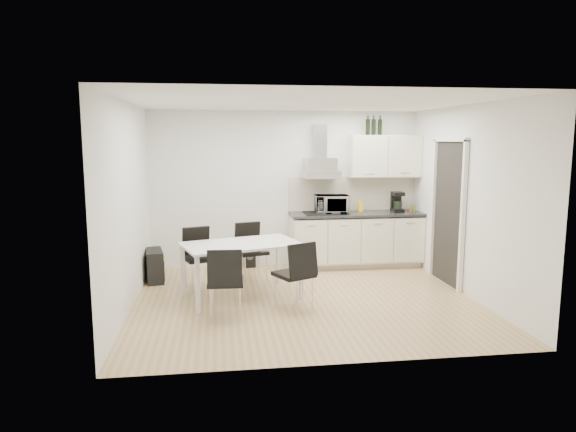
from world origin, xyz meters
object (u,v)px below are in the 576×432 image
at_px(chair_far_right, 252,252).
at_px(chair_far_left, 200,259).
at_px(chair_near_right, 294,275).
at_px(kitchenette, 358,218).
at_px(floor_speaker, 250,258).
at_px(dining_table, 241,248).
at_px(chair_near_left, 226,283).
at_px(guitar_amp, 154,265).

bearing_deg(chair_far_right, chair_far_left, 6.56).
bearing_deg(chair_near_right, kitchenette, 29.89).
distance_m(chair_near_right, floor_speaker, 2.29).
height_order(dining_table, chair_far_right, chair_far_right).
relative_size(kitchenette, chair_far_right, 2.86).
xyz_separation_m(chair_far_left, chair_far_right, (0.76, 0.32, 0.00)).
relative_size(kitchenette, dining_table, 1.47).
relative_size(chair_far_right, chair_near_left, 1.00).
relative_size(chair_near_right, guitar_amp, 1.45).
bearing_deg(chair_near_left, guitar_amp, 123.21).
relative_size(chair_near_left, guitar_amp, 1.45).
height_order(chair_far_left, chair_near_right, same).
bearing_deg(floor_speaker, chair_far_left, -128.75).
bearing_deg(chair_far_right, guitar_amp, -23.77).
relative_size(kitchenette, floor_speaker, 8.48).
relative_size(kitchenette, chair_near_right, 2.86).
height_order(dining_table, guitar_amp, dining_table).
xyz_separation_m(dining_table, chair_far_left, (-0.57, 0.47, -0.24)).
distance_m(kitchenette, chair_far_left, 2.81).
bearing_deg(chair_near_right, dining_table, 111.23).
relative_size(chair_near_left, chair_near_right, 1.00).
bearing_deg(chair_far_right, chair_near_right, 91.38).
bearing_deg(floor_speaker, chair_far_right, -96.67).
distance_m(chair_far_left, floor_speaker, 1.45).
height_order(chair_near_right, guitar_amp, chair_near_right).
distance_m(chair_far_left, chair_far_right, 0.82).
bearing_deg(kitchenette, chair_far_right, -159.20).
relative_size(chair_near_left, floor_speaker, 2.96).
distance_m(dining_table, guitar_amp, 1.67).
xyz_separation_m(chair_far_left, floor_speaker, (0.78, 1.18, -0.29)).
xyz_separation_m(chair_near_right, guitar_amp, (-1.90, 1.57, -0.20)).
relative_size(dining_table, chair_near_right, 1.94).
bearing_deg(chair_far_left, dining_table, 121.53).
bearing_deg(kitchenette, dining_table, -143.67).
distance_m(kitchenette, dining_table, 2.52).
bearing_deg(chair_far_left, chair_far_right, -175.83).
bearing_deg(chair_near_left, floor_speaker, 82.83).
relative_size(chair_near_right, floor_speaker, 2.96).
height_order(kitchenette, chair_far_left, kitchenette).
distance_m(kitchenette, floor_speaker, 1.95).
xyz_separation_m(chair_far_left, chair_near_left, (0.34, -1.28, 0.00)).
distance_m(chair_far_left, chair_near_right, 1.59).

